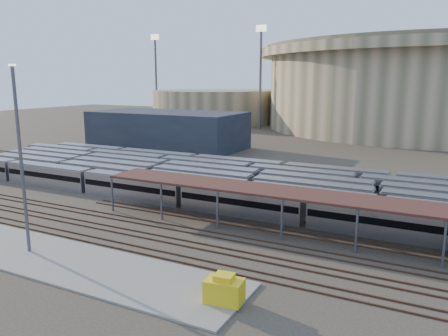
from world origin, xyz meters
TOP-DOWN VIEW (x-y plane):
  - ground at (0.00, 0.00)m, footprint 420.00×420.00m
  - apron at (-5.00, -15.00)m, footprint 50.00×9.00m
  - subway_trains at (5.72, 18.50)m, footprint 120.59×23.90m
  - inspection_shed at (22.00, 4.00)m, footprint 60.30×6.00m
  - empty_tracks at (0.00, -5.00)m, footprint 170.00×9.62m
  - stadium at (25.00, 140.00)m, footprint 124.00×124.00m
  - secondary_arena at (-60.00, 130.00)m, footprint 56.00×56.00m
  - service_building at (-35.00, 55.00)m, footprint 42.00×20.00m
  - floodlight_0 at (-30.00, 110.00)m, footprint 4.00×1.00m
  - floodlight_1 at (-85.00, 120.00)m, footprint 4.00×1.00m
  - floodlight_3 at (-10.00, 160.00)m, footprint 4.00×1.00m
  - yard_light_pole at (-5.69, -14.95)m, footprint 0.80×0.36m
  - yellow_equipment at (18.50, -15.19)m, footprint 3.40×2.36m

SIDE VIEW (x-z plane):
  - ground at x=0.00m, z-range 0.00..0.00m
  - empty_tracks at x=0.00m, z-range 0.00..0.18m
  - apron at x=-5.00m, z-range 0.00..0.20m
  - yellow_equipment at x=18.50m, z-range 0.20..2.19m
  - subway_trains at x=5.72m, z-range 0.00..3.60m
  - inspection_shed at x=22.00m, z-range 2.33..7.63m
  - service_building at x=-35.00m, z-range 0.00..10.00m
  - secondary_arena at x=-60.00m, z-range 0.00..14.00m
  - yard_light_pole at x=-5.69m, z-range 0.28..20.31m
  - stadium at x=25.00m, z-range 0.22..32.72m
  - floodlight_0 at x=-30.00m, z-range 1.45..39.85m
  - floodlight_1 at x=-85.00m, z-range 1.45..39.85m
  - floodlight_3 at x=-10.00m, z-range 1.45..39.85m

